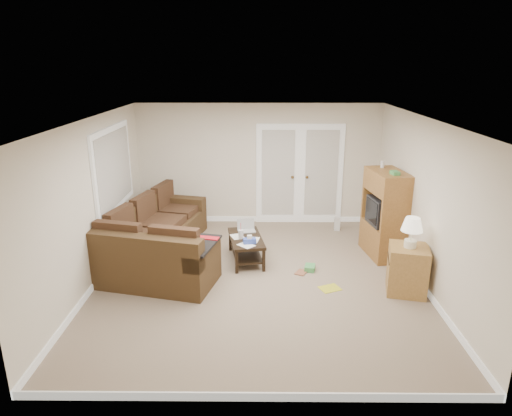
{
  "coord_description": "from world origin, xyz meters",
  "views": [
    {
      "loc": [
        0.02,
        -6.54,
        3.27
      ],
      "look_at": [
        -0.04,
        0.24,
        1.1
      ],
      "focal_mm": 32.0,
      "sensor_mm": 36.0,
      "label": 1
    }
  ],
  "objects_px": {
    "coffee_table": "(246,247)",
    "sectional_sofa": "(155,243)",
    "side_cabinet": "(408,266)",
    "tv_armoire": "(385,214)"
  },
  "relations": [
    {
      "from": "sectional_sofa",
      "to": "tv_armoire",
      "type": "relative_size",
      "value": 2.02
    },
    {
      "from": "coffee_table",
      "to": "side_cabinet",
      "type": "height_order",
      "value": "side_cabinet"
    },
    {
      "from": "tv_armoire",
      "to": "side_cabinet",
      "type": "bearing_deg",
      "value": -97.87
    },
    {
      "from": "tv_armoire",
      "to": "coffee_table",
      "type": "bearing_deg",
      "value": 178.1
    },
    {
      "from": "coffee_table",
      "to": "sectional_sofa",
      "type": "bearing_deg",
      "value": 174.48
    },
    {
      "from": "sectional_sofa",
      "to": "side_cabinet",
      "type": "distance_m",
      "value": 4.08
    },
    {
      "from": "side_cabinet",
      "to": "coffee_table",
      "type": "bearing_deg",
      "value": 167.76
    },
    {
      "from": "sectional_sofa",
      "to": "tv_armoire",
      "type": "distance_m",
      "value": 3.98
    },
    {
      "from": "side_cabinet",
      "to": "sectional_sofa",
      "type": "bearing_deg",
      "value": 178.43
    },
    {
      "from": "sectional_sofa",
      "to": "tv_armoire",
      "type": "xyz_separation_m",
      "value": [
        3.95,
        0.37,
        0.41
      ]
    }
  ]
}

